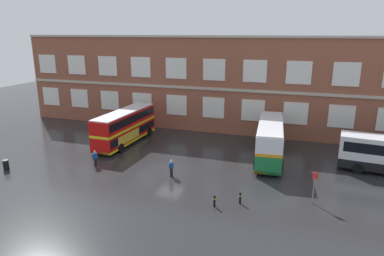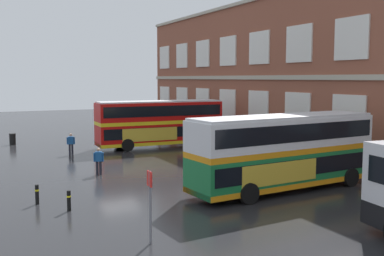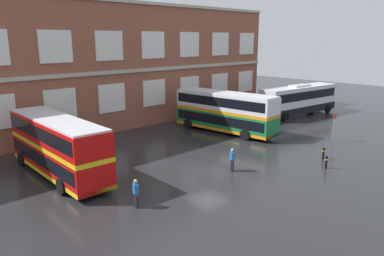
% 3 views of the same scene
% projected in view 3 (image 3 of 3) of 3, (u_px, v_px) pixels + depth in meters
% --- Properties ---
extents(ground_plane, '(120.00, 120.00, 0.00)m').
position_uv_depth(ground_plane, '(189.00, 162.00, 28.50)').
color(ground_plane, '#232326').
extents(brick_terminal_building, '(53.20, 8.19, 12.98)m').
position_uv_depth(brick_terminal_building, '(66.00, 69.00, 36.92)').
color(brick_terminal_building, brown).
rests_on(brick_terminal_building, ground).
extents(double_decker_near, '(3.12, 11.07, 4.07)m').
position_uv_depth(double_decker_near, '(58.00, 146.00, 25.31)').
color(double_decker_near, red).
rests_on(double_decker_near, ground).
extents(double_decker_middle, '(3.57, 11.18, 4.07)m').
position_uv_depth(double_decker_middle, '(225.00, 111.00, 37.24)').
color(double_decker_middle, '#197038').
rests_on(double_decker_middle, ground).
extents(touring_coach, '(12.21, 3.89, 3.80)m').
position_uv_depth(touring_coach, '(299.00, 100.00, 45.49)').
color(touring_coach, silver).
rests_on(touring_coach, ground).
extents(waiting_passenger, '(0.35, 0.63, 1.70)m').
position_uv_depth(waiting_passenger, '(232.00, 159.00, 26.35)').
color(waiting_passenger, black).
rests_on(waiting_passenger, ground).
extents(second_passenger, '(0.32, 0.64, 1.70)m').
position_uv_depth(second_passenger, '(136.00, 192.00, 20.64)').
color(second_passenger, black).
rests_on(second_passenger, ground).
extents(bus_stand_flag, '(0.44, 0.10, 2.70)m').
position_uv_depth(bus_stand_flag, '(334.00, 124.00, 33.86)').
color(bus_stand_flag, slate).
rests_on(bus_stand_flag, ground).
extents(safety_bollard_west, '(0.19, 0.19, 0.95)m').
position_uv_depth(safety_bollard_west, '(326.00, 162.00, 27.04)').
color(safety_bollard_west, black).
rests_on(safety_bollard_west, ground).
extents(safety_bollard_east, '(0.19, 0.19, 0.95)m').
position_uv_depth(safety_bollard_east, '(323.00, 153.00, 29.09)').
color(safety_bollard_east, black).
rests_on(safety_bollard_east, ground).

